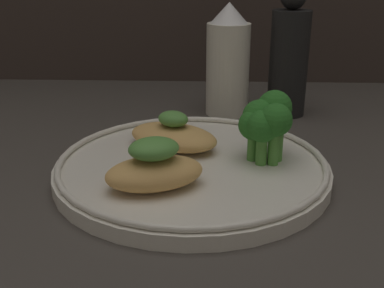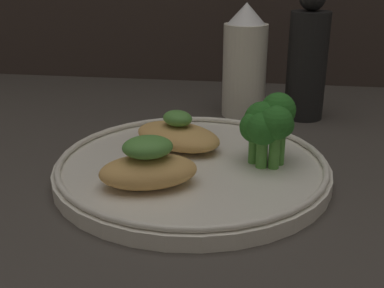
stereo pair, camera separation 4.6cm
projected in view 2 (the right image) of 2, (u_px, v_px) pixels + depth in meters
The scene contains 7 objects.
ground_plane at pixel (192, 180), 47.86cm from camera, with size 180.00×180.00×1.00cm, color #3D3833.
plate at pixel (192, 167), 47.32cm from camera, with size 26.85×26.85×2.00cm.
grilled_meat_front at pixel (148, 167), 41.89cm from camera, with size 9.85×7.73×4.58cm.
grilled_meat_middle at pixel (178, 135), 50.70cm from camera, with size 11.55×9.93×4.00cm.
broccoli_bunch at pixel (269, 123), 45.76cm from camera, with size 5.37×6.47×6.71cm.
sauce_bottle at pixel (245, 63), 63.70cm from camera, with size 5.79×5.79×14.91cm.
pepper_grinder at pixel (307, 60), 62.37cm from camera, with size 5.10×5.10×17.25cm.
Camera 2 is at (6.31, -42.81, 20.28)cm, focal length 45.00 mm.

